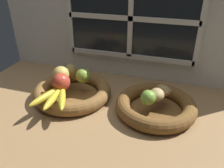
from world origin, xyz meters
The scene contains 12 objects.
ground_plane centered at (0.00, 0.00, -1.50)cm, with size 140.00×90.00×3.00cm, color #9E774C.
back_wall centered at (0.00, 29.77, 27.88)cm, with size 140.00×4.60×55.00cm.
fruit_bowl_left centered at (-19.32, 0.02, 2.74)cm, with size 34.94×34.94×5.83cm.
fruit_bowl_right centered at (18.33, 0.02, 2.74)cm, with size 32.96×32.96×5.83cm.
apple_golden_left centered at (-25.28, 1.69, 9.69)cm, with size 7.72×7.72×7.72cm, color #DBB756.
apple_green_back centered at (-15.69, 4.40, 9.25)cm, with size 6.84×6.84×6.84cm, color #8CAD3D.
apple_red_front centered at (-21.67, -4.88, 9.73)cm, with size 7.81×7.81×7.81cm, color #CC422D.
pear_brown centered at (-22.81, 6.55, 9.51)cm, with size 6.15×5.61×7.35cm, color olive.
banana_bunch_front centered at (-20.68, -12.49, 7.29)cm, with size 15.61×19.20×2.92cm.
potato_large centered at (18.33, 0.02, 8.22)cm, with size 6.83×5.89×4.78cm, color tan.
potato_back centered at (20.53, 4.87, 7.94)cm, with size 7.08×4.43×4.22cm, color #A38451.
lime_near centered at (15.48, -4.25, 8.79)cm, with size 5.92×5.92×5.92cm, color #7AAD3D.
Camera 1 is at (24.58, -78.58, 55.08)cm, focal length 36.17 mm.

